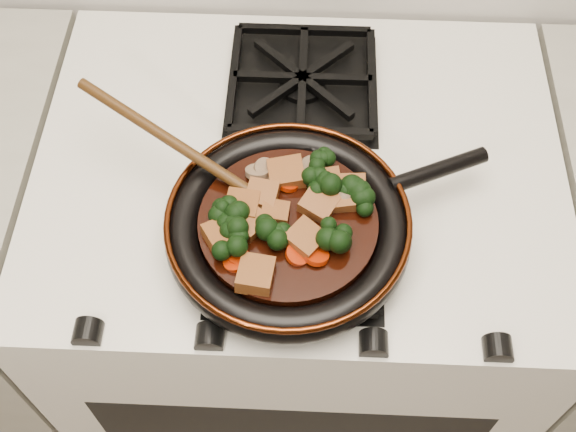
{
  "coord_description": "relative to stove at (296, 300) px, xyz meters",
  "views": [
    {
      "loc": [
        0.01,
        1.06,
        1.72
      ],
      "look_at": [
        -0.01,
        1.55,
        0.97
      ],
      "focal_mm": 45.0,
      "sensor_mm": 36.0,
      "label": 1
    }
  ],
  "objects": [
    {
      "name": "mushroom_slice_1",
      "position": [
        0.06,
        -0.1,
        0.52
      ],
      "size": [
        0.04,
        0.04,
        0.03
      ],
      "primitive_type": "cylinder",
      "rotation": [
        0.83,
        0.0,
        2.84
      ],
      "color": "brown",
      "rests_on": "braising_sauce"
    },
    {
      "name": "carrot_coin_5",
      "position": [
        -0.07,
        -0.2,
        0.51
      ],
      "size": [
        0.03,
        0.03,
        0.01
      ],
      "primitive_type": "cylinder",
      "rotation": [
        0.0,
        -0.24,
        0.0
      ],
      "color": "#A32004",
      "rests_on": "braising_sauce"
    },
    {
      "name": "braising_sauce",
      "position": [
        -0.01,
        -0.14,
        0.5
      ],
      "size": [
        0.23,
        0.23,
        0.02
      ],
      "primitive_type": "cylinder",
      "color": "black",
      "rests_on": "skillet"
    },
    {
      "name": "wooden_spoon",
      "position": [
        -0.12,
        -0.07,
        0.53
      ],
      "size": [
        0.16,
        0.11,
        0.28
      ],
      "rotation": [
        0.0,
        0.0,
        2.64
      ],
      "color": "#41260E",
      "rests_on": "braising_sauce"
    },
    {
      "name": "carrot_coin_3",
      "position": [
        -0.07,
        -0.2,
        0.51
      ],
      "size": [
        0.03,
        0.03,
        0.02
      ],
      "primitive_type": "cylinder",
      "rotation": [
        -0.06,
        0.27,
        0.0
      ],
      "color": "#A32004",
      "rests_on": "braising_sauce"
    },
    {
      "name": "mushroom_slice_4",
      "position": [
        0.02,
        -0.06,
        0.52
      ],
      "size": [
        0.05,
        0.05,
        0.03
      ],
      "primitive_type": "cylinder",
      "rotation": [
        0.59,
        0.0,
        0.73
      ],
      "color": "brown",
      "rests_on": "braising_sauce"
    },
    {
      "name": "tofu_cube_5",
      "position": [
        -0.07,
        -0.13,
        0.52
      ],
      "size": [
        0.05,
        0.05,
        0.03
      ],
      "primitive_type": "cube",
      "rotation": [
        0.01,
        0.05,
        1.46
      ],
      "color": "brown",
      "rests_on": "braising_sauce"
    },
    {
      "name": "carrot_coin_4",
      "position": [
        0.0,
        -0.19,
        0.51
      ],
      "size": [
        0.03,
        0.03,
        0.02
      ],
      "primitive_type": "cylinder",
      "rotation": [
        0.09,
        0.28,
        0.0
      ],
      "color": "#A32004",
      "rests_on": "braising_sauce"
    },
    {
      "name": "mushroom_slice_3",
      "position": [
        -0.05,
        -0.07,
        0.52
      ],
      "size": [
        0.03,
        0.03,
        0.02
      ],
      "primitive_type": "cylinder",
      "rotation": [
        0.41,
        0.0,
        3.14
      ],
      "color": "brown",
      "rests_on": "braising_sauce"
    },
    {
      "name": "broccoli_floret_5",
      "position": [
        0.03,
        -0.06,
        0.52
      ],
      "size": [
        0.06,
        0.07,
        0.07
      ],
      "primitive_type": null,
      "rotation": [
        -0.23,
        0.1,
        3.08
      ],
      "color": "black",
      "rests_on": "braising_sauce"
    },
    {
      "name": "tofu_cube_3",
      "position": [
        -0.09,
        -0.17,
        0.52
      ],
      "size": [
        0.06,
        0.06,
        0.03
      ],
      "primitive_type": "cube",
      "rotation": [
        -0.07,
        0.07,
        0.55
      ],
      "color": "brown",
      "rests_on": "braising_sauce"
    },
    {
      "name": "broccoli_floret_8",
      "position": [
        0.03,
        -0.09,
        0.52
      ],
      "size": [
        0.08,
        0.08,
        0.06
      ],
      "primitive_type": null,
      "rotation": [
        -0.09,
        0.04,
        0.45
      ],
      "color": "black",
      "rests_on": "braising_sauce"
    },
    {
      "name": "broccoli_floret_2",
      "position": [
        -0.08,
        -0.14,
        0.52
      ],
      "size": [
        0.07,
        0.07,
        0.05
      ],
      "primitive_type": null,
      "rotation": [
        0.02,
        0.02,
        1.26
      ],
      "color": "black",
      "rests_on": "braising_sauce"
    },
    {
      "name": "mushroom_slice_0",
      "position": [
        0.05,
        -0.09,
        0.52
      ],
      "size": [
        0.03,
        0.04,
        0.03
      ],
      "primitive_type": "cylinder",
      "rotation": [
        0.97,
        0.0,
        1.78
      ],
      "color": "brown",
      "rests_on": "braising_sauce"
    },
    {
      "name": "broccoli_floret_1",
      "position": [
        -0.08,
        -0.15,
        0.52
      ],
      "size": [
        0.07,
        0.08,
        0.07
      ],
      "primitive_type": null,
      "rotation": [
        -0.25,
        0.19,
        0.2
      ],
      "color": "black",
      "rests_on": "braising_sauce"
    },
    {
      "name": "mushroom_slice_2",
      "position": [
        -0.04,
        -0.07,
        0.52
      ],
      "size": [
        0.04,
        0.04,
        0.02
      ],
      "primitive_type": "cylinder",
      "rotation": [
        0.44,
        0.0,
        1.02
      ],
      "color": "brown",
      "rests_on": "braising_sauce"
    },
    {
      "name": "burner_grate_front",
      "position": [
        0.0,
        -0.14,
        0.46
      ],
      "size": [
        0.23,
        0.23,
        0.03
      ],
      "primitive_type": null,
      "color": "black",
      "rests_on": "stove"
    },
    {
      "name": "broccoli_floret_3",
      "position": [
        0.07,
        -0.11,
        0.52
      ],
      "size": [
        0.08,
        0.07,
        0.06
      ],
      "primitive_type": null,
      "rotation": [
        0.1,
        -0.1,
        2.83
      ],
      "color": "black",
      "rests_on": "braising_sauce"
    },
    {
      "name": "skillet",
      "position": [
        -0.01,
        -0.14,
        0.49
      ],
      "size": [
        0.42,
        0.32,
        0.05
      ],
      "rotation": [
        0.0,
        0.0,
        0.43
      ],
      "color": "black",
      "rests_on": "burner_grate_front"
    },
    {
      "name": "broccoli_floret_4",
      "position": [
        0.05,
        -0.17,
        0.52
      ],
      "size": [
        0.09,
        0.08,
        0.07
      ],
      "primitive_type": null,
      "rotation": [
        -0.07,
        -0.19,
        0.53
      ],
      "color": "black",
      "rests_on": "braising_sauce"
    },
    {
      "name": "tofu_cube_1",
      "position": [
        0.05,
        -0.11,
        0.52
      ],
      "size": [
        0.04,
        0.04,
        0.03
      ],
      "primitive_type": "cube",
      "rotation": [
        0.06,
        -0.1,
        0.12
      ],
      "color": "brown",
      "rests_on": "braising_sauce"
    },
    {
      "name": "tofu_cube_0",
      "position": [
        -0.01,
        -0.07,
        0.52
      ],
      "size": [
        0.05,
        0.05,
        0.03
      ],
      "primitive_type": "cube",
      "rotation": [
        -0.09,
        -0.04,
        1.76
      ],
      "color": "brown",
      "rests_on": "braising_sauce"
    },
    {
      "name": "tofu_cube_4",
      "position": [
        -0.04,
        -0.11,
        0.52
      ],
      "size": [
        0.04,
        0.04,
        0.02
      ],
      "primitive_type": "cube",
      "rotation": [
        -0.1,
        -0.0,
        2.98
      ],
      "color": "brown",
      "rests_on": "braising_sauce"
    },
    {
      "name": "carrot_coin_2",
      "position": [
        -0.09,
        -0.18,
        0.51
      ],
      "size": [
        0.03,
        0.03,
        0.02
      ],
      "primitive_type": "cylinder",
      "rotation": [
        0.16,
        -0.24,
        0.0
      ],
      "color": "#A32004",
      "rests_on": "braising_sauce"
    },
    {
      "name": "burner_grate_back",
      "position": [
        0.0,
        0.14,
        0.46
      ],
      "size": [
        0.23,
        0.23,
        0.03
      ],
      "primitive_type": null,
      "color": "black",
      "rests_on": "stove"
    },
    {
      "name": "stove",
      "position": [
        0.0,
        0.0,
        0.0
      ],
      "size": [
        0.76,
        0.6,
        0.9
      ],
      "primitive_type": "cube",
      "color": "silver",
      "rests_on": "ground"
    },
    {
      "name": "broccoli_floret_9",
      "position": [
        -0.07,
        -0.19,
        0.52
      ],
      "size": [
        0.06,
        0.06,
        0.06
      ],
      "primitive_type": null,
      "rotation": [
        0.09,
        0.01,
        1.61
      ],
      "color": "black",
      "rests_on": "braising_sauce"
    },
    {
      "name": "carrot_coin_0",
      "position": [
        -0.01,
        -0.08,
        0.51
      ],
      "size": [
        0.03,
        0.03,
        0.02
      ],
      "primitive_type": "cylinder",
      "rotation": [
        -0.13,
        0.19,
        0.0
      ],
      "color": "#A32004",
      "rests_on": "braising_sauce"
    },
    {
      "name": "broccoli_floret_0",
      "position": [
        0.07,
        -0.1,
        0.52
      ],
      "size": [
        0.08,
        0.08,
        0.06
      ],
      "primitive_type": null,
      "rotation": [
        0.18,
        -0.05,
        1.24
      ],
      "color": "black",
      "rests_on": "braising_sauce"
    },
    {
      "name": "broccoli_floret_6",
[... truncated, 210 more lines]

